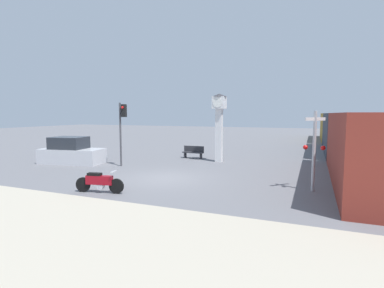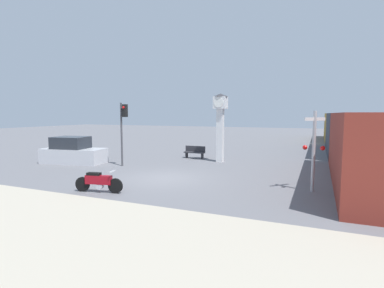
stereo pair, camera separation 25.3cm
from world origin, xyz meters
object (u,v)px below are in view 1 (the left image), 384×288
railroad_crossing_signal (314,148)px  clock_tower (219,117)px  bench (193,152)px  freight_train (342,133)px  parked_car (71,152)px  motorcycle (99,182)px  traffic_light (122,123)px

railroad_crossing_signal → clock_tower: bearing=134.9°
railroad_crossing_signal → bench: bearing=140.1°
freight_train → railroad_crossing_signal: railroad_crossing_signal is taller
bench → parked_car: (-6.79, -5.28, 0.26)m
parked_car → freight_train: bearing=29.2°
motorcycle → railroad_crossing_signal: bearing=12.1°
clock_tower → railroad_crossing_signal: clock_tower is taller
traffic_light → railroad_crossing_signal: size_ratio=1.16×
motorcycle → bench: (0.01, 10.72, 0.03)m
motorcycle → bench: size_ratio=1.34×
railroad_crossing_signal → traffic_light: bearing=169.4°
bench → parked_car: parked_car is taller
freight_train → railroad_crossing_signal: size_ratio=10.86×
motorcycle → railroad_crossing_signal: size_ratio=0.62×
motorcycle → bench: bearing=78.4°
clock_tower → bench: bearing=159.2°
clock_tower → traffic_light: 6.56m
freight_train → bench: size_ratio=23.64×
traffic_light → bench: size_ratio=2.53×
clock_tower → traffic_light: (-5.16, -4.04, -0.32)m
clock_tower → traffic_light: bearing=-142.0°
clock_tower → railroad_crossing_signal: size_ratio=1.36×
traffic_light → motorcycle: bearing=-63.7°
freight_train → bench: freight_train is taller
parked_car → bench: bearing=29.2°
bench → freight_train: bearing=38.0°
bench → motorcycle: bearing=-90.1°
parked_car → railroad_crossing_signal: bearing=-15.3°
freight_train → traffic_light: 18.97m
parked_car → clock_tower: bearing=17.3°
clock_tower → parked_car: size_ratio=1.07×
traffic_light → bench: traffic_light is taller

